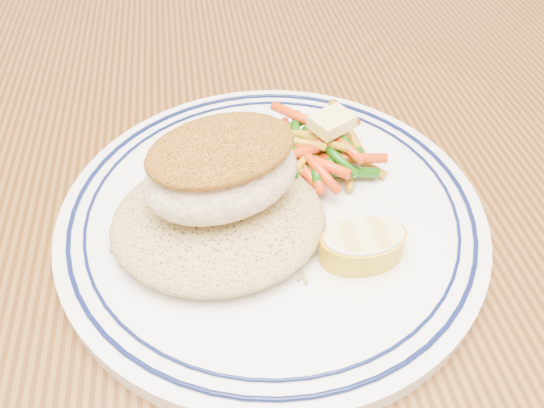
{
  "coord_description": "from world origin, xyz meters",
  "views": [
    {
      "loc": [
        -0.0,
        -0.23,
        1.03
      ],
      "look_at": [
        0.04,
        0.03,
        0.77
      ],
      "focal_mm": 35.0,
      "sensor_mm": 36.0,
      "label": 1
    }
  ],
  "objects_px": {
    "dining_table": "(229,334)",
    "rice_pilaf": "(219,216)",
    "plate": "(272,214)",
    "fish_fillet": "(222,168)",
    "lemon_wedge": "(363,244)",
    "vegetable_pile": "(316,150)"
  },
  "relations": [
    {
      "from": "dining_table",
      "to": "lemon_wedge",
      "type": "bearing_deg",
      "value": -15.39
    },
    {
      "from": "plate",
      "to": "rice_pilaf",
      "type": "bearing_deg",
      "value": -159.98
    },
    {
      "from": "plate",
      "to": "lemon_wedge",
      "type": "bearing_deg",
      "value": -45.65
    },
    {
      "from": "fish_fillet",
      "to": "lemon_wedge",
      "type": "xyz_separation_m",
      "value": [
        0.08,
        -0.05,
        -0.03
      ]
    },
    {
      "from": "dining_table",
      "to": "rice_pilaf",
      "type": "height_order",
      "value": "rice_pilaf"
    },
    {
      "from": "plate",
      "to": "vegetable_pile",
      "type": "relative_size",
      "value": 2.89
    },
    {
      "from": "dining_table",
      "to": "fish_fillet",
      "type": "relative_size",
      "value": 12.71
    },
    {
      "from": "plate",
      "to": "vegetable_pile",
      "type": "distance_m",
      "value": 0.06
    },
    {
      "from": "rice_pilaf",
      "to": "dining_table",
      "type": "bearing_deg",
      "value": -99.23
    },
    {
      "from": "plate",
      "to": "lemon_wedge",
      "type": "xyz_separation_m",
      "value": [
        0.05,
        -0.05,
        0.02
      ]
    },
    {
      "from": "plate",
      "to": "fish_fillet",
      "type": "distance_m",
      "value": 0.06
    },
    {
      "from": "fish_fillet",
      "to": "vegetable_pile",
      "type": "xyz_separation_m",
      "value": [
        0.07,
        0.05,
        -0.03
      ]
    },
    {
      "from": "dining_table",
      "to": "vegetable_pile",
      "type": "height_order",
      "value": "vegetable_pile"
    },
    {
      "from": "fish_fillet",
      "to": "vegetable_pile",
      "type": "distance_m",
      "value": 0.09
    },
    {
      "from": "dining_table",
      "to": "lemon_wedge",
      "type": "xyz_separation_m",
      "value": [
        0.09,
        -0.02,
        0.12
      ]
    },
    {
      "from": "plate",
      "to": "vegetable_pile",
      "type": "xyz_separation_m",
      "value": [
        0.04,
        0.04,
        0.02
      ]
    },
    {
      "from": "lemon_wedge",
      "to": "dining_table",
      "type": "bearing_deg",
      "value": 164.61
    },
    {
      "from": "plate",
      "to": "rice_pilaf",
      "type": "distance_m",
      "value": 0.04
    },
    {
      "from": "dining_table",
      "to": "plate",
      "type": "height_order",
      "value": "plate"
    },
    {
      "from": "vegetable_pile",
      "to": "fish_fillet",
      "type": "bearing_deg",
      "value": -147.07
    },
    {
      "from": "plate",
      "to": "vegetable_pile",
      "type": "bearing_deg",
      "value": 46.92
    },
    {
      "from": "rice_pilaf",
      "to": "vegetable_pile",
      "type": "distance_m",
      "value": 0.1
    }
  ]
}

